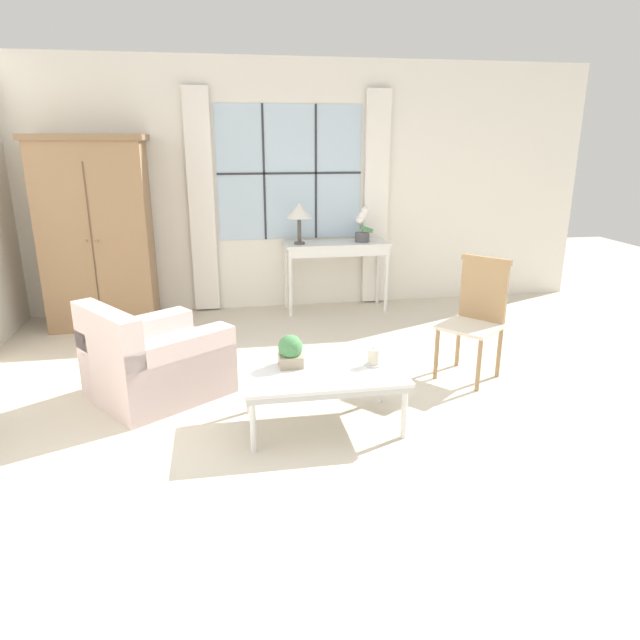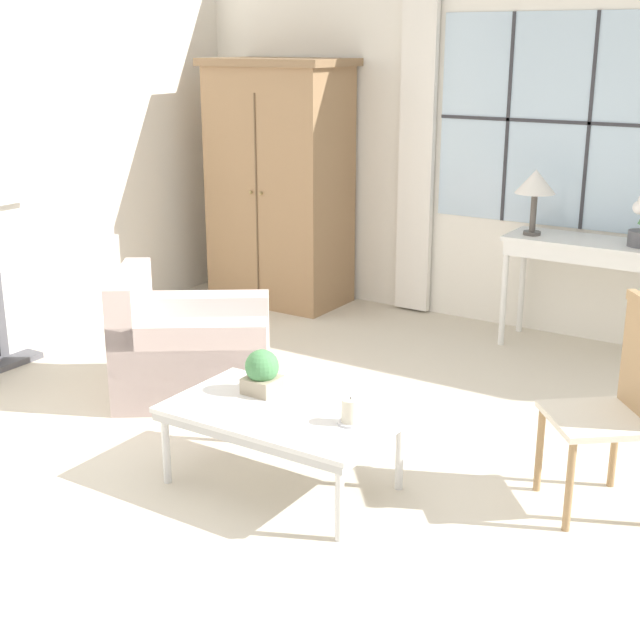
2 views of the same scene
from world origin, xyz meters
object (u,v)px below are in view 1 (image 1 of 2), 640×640
at_px(side_chair_wooden, 477,311).
at_px(coffee_table, 323,376).
at_px(pillar_candle, 373,358).
at_px(armoire, 98,233).
at_px(potted_plant_small, 291,351).
at_px(potted_orchid, 362,227).
at_px(armchair_upholstered, 155,364).
at_px(console_table, 336,250).
at_px(table_lamp, 299,212).

relative_size(side_chair_wooden, coffee_table, 0.91).
bearing_deg(pillar_candle, armoire, 130.28).
height_order(side_chair_wooden, pillar_candle, side_chair_wooden).
distance_m(armoire, side_chair_wooden, 3.95).
bearing_deg(potted_plant_small, potted_orchid, 66.16).
xyz_separation_m(potted_orchid, potted_plant_small, (-1.18, -2.67, -0.45)).
relative_size(armoire, armchair_upholstered, 1.63).
height_order(console_table, pillar_candle, console_table).
bearing_deg(side_chair_wooden, armoire, 148.42).
distance_m(armchair_upholstered, side_chair_wooden, 2.65).
height_order(console_table, potted_plant_small, console_table).
bearing_deg(armchair_upholstered, pillar_candle, -23.31).
relative_size(side_chair_wooden, potted_plant_small, 4.44).
height_order(console_table, side_chair_wooden, side_chair_wooden).
xyz_separation_m(table_lamp, pillar_candle, (0.13, -2.73, -0.70)).
height_order(table_lamp, pillar_candle, table_lamp).
distance_m(potted_orchid, pillar_candle, 2.87).
xyz_separation_m(potted_plant_small, pillar_candle, (0.57, -0.09, -0.05)).
height_order(table_lamp, potted_plant_small, table_lamp).
bearing_deg(armchair_upholstered, potted_orchid, 43.83).
bearing_deg(side_chair_wooden, potted_plant_small, -161.56).
bearing_deg(console_table, potted_plant_small, -108.11).
height_order(coffee_table, pillar_candle, pillar_candle).
bearing_deg(pillar_candle, console_table, 83.77).
bearing_deg(coffee_table, potted_plant_small, 148.31).
height_order(potted_plant_small, pillar_candle, potted_plant_small).
distance_m(potted_orchid, armchair_upholstered, 3.10).
distance_m(console_table, potted_plant_small, 2.83).
distance_m(armchair_upholstered, coffee_table, 1.40).
bearing_deg(armoire, armchair_upholstered, -70.55).
bearing_deg(armoire, potted_plant_small, -56.72).
bearing_deg(potted_plant_small, coffee_table, -31.69).
xyz_separation_m(table_lamp, potted_plant_small, (-0.44, -2.64, -0.64)).
distance_m(armoire, table_lamp, 2.16).
bearing_deg(side_chair_wooden, table_lamp, 119.67).
bearing_deg(pillar_candle, potted_orchid, 77.63).
height_order(armchair_upholstered, side_chair_wooden, side_chair_wooden).
bearing_deg(armoire, table_lamp, 1.02).
height_order(console_table, table_lamp, table_lamp).
height_order(armoire, side_chair_wooden, armoire).
bearing_deg(potted_plant_small, armoire, 123.28).
bearing_deg(console_table, coffee_table, -103.46).
relative_size(console_table, potted_plant_small, 5.28).
distance_m(table_lamp, potted_plant_small, 2.75).
xyz_separation_m(potted_orchid, side_chair_wooden, (0.45, -2.13, -0.40)).
relative_size(armchair_upholstered, coffee_table, 1.10).
height_order(armoire, pillar_candle, armoire).
xyz_separation_m(coffee_table, potted_plant_small, (-0.20, 0.13, 0.15)).
bearing_deg(coffee_table, side_chair_wooden, 25.16).
relative_size(console_table, potted_orchid, 2.99).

